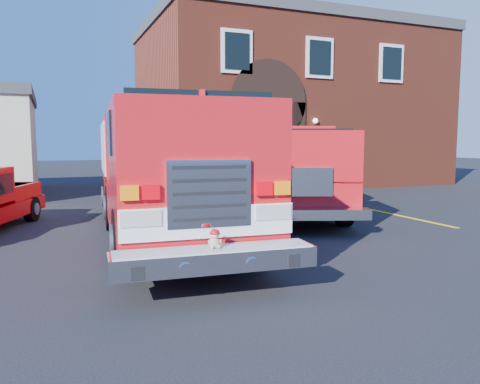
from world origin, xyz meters
name	(u,v)px	position (x,y,z in m)	size (l,w,h in m)	color
ground	(220,245)	(0.00, 0.00, 0.00)	(100.00, 100.00, 0.00)	black
parking_stripe_near	(417,219)	(6.50, 1.00, 0.00)	(0.12, 3.00, 0.01)	yellow
parking_stripe_mid	(355,206)	(6.50, 4.00, 0.00)	(0.12, 3.00, 0.01)	yellow
parking_stripe_far	(311,197)	(6.50, 7.00, 0.00)	(0.12, 3.00, 0.01)	yellow
fire_station	(286,106)	(8.99, 13.98, 4.25)	(15.20, 10.20, 8.45)	maroon
fire_engine	(163,169)	(-0.88, 1.62, 1.60)	(3.59, 10.23, 3.09)	black
secondary_truck	(290,165)	(3.91, 4.06, 1.50)	(5.41, 8.84, 2.75)	black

